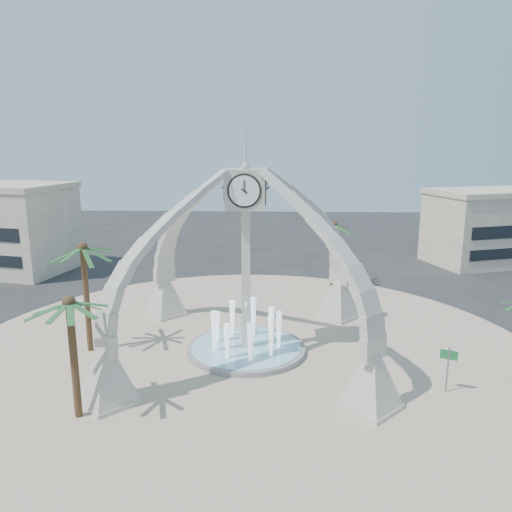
{
  "coord_description": "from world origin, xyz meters",
  "views": [
    {
      "loc": [
        1.97,
        -31.5,
        13.96
      ],
      "look_at": [
        0.57,
        2.0,
        6.25
      ],
      "focal_mm": 35.0,
      "sensor_mm": 36.0,
      "label": 1
    }
  ],
  "objects_px": {
    "fountain": "(246,348)",
    "palm_west": "(83,249)",
    "clock_tower": "(246,259)",
    "palm_south": "(69,304)",
    "street_sign": "(448,360)",
    "palm_north": "(334,225)"
  },
  "relations": [
    {
      "from": "fountain",
      "to": "palm_west",
      "type": "xyz_separation_m",
      "value": [
        -10.65,
        -0.25,
        6.83
      ]
    },
    {
      "from": "clock_tower",
      "to": "fountain",
      "type": "xyz_separation_m",
      "value": [
        0.0,
        0.0,
        -6.2
      ]
    },
    {
      "from": "clock_tower",
      "to": "fountain",
      "type": "distance_m",
      "value": 6.2
    },
    {
      "from": "palm_south",
      "to": "street_sign",
      "type": "relative_size",
      "value": 2.54
    },
    {
      "from": "palm_west",
      "to": "palm_north",
      "type": "relative_size",
      "value": 1.17
    },
    {
      "from": "palm_south",
      "to": "street_sign",
      "type": "xyz_separation_m",
      "value": [
        19.89,
        3.39,
        -4.17
      ]
    },
    {
      "from": "fountain",
      "to": "palm_west",
      "type": "relative_size",
      "value": 1.0
    },
    {
      "from": "palm_west",
      "to": "palm_south",
      "type": "xyz_separation_m",
      "value": [
        2.44,
        -8.28,
        -0.96
      ]
    },
    {
      "from": "clock_tower",
      "to": "street_sign",
      "type": "relative_size",
      "value": 6.48
    },
    {
      "from": "palm_north",
      "to": "street_sign",
      "type": "xyz_separation_m",
      "value": [
        4.17,
        -21.49,
        -4.08
      ]
    },
    {
      "from": "palm_north",
      "to": "palm_south",
      "type": "distance_m",
      "value": 29.43
    },
    {
      "from": "palm_west",
      "to": "clock_tower",
      "type": "bearing_deg",
      "value": 1.33
    },
    {
      "from": "fountain",
      "to": "palm_south",
      "type": "xyz_separation_m",
      "value": [
        -8.2,
        -8.53,
        5.86
      ]
    },
    {
      "from": "fountain",
      "to": "palm_south",
      "type": "relative_size",
      "value": 1.14
    },
    {
      "from": "fountain",
      "to": "palm_south",
      "type": "bearing_deg",
      "value": -133.89
    },
    {
      "from": "palm_south",
      "to": "street_sign",
      "type": "height_order",
      "value": "palm_south"
    },
    {
      "from": "clock_tower",
      "to": "palm_north",
      "type": "bearing_deg",
      "value": 65.3
    },
    {
      "from": "fountain",
      "to": "palm_north",
      "type": "bearing_deg",
      "value": 65.3
    },
    {
      "from": "fountain",
      "to": "palm_north",
      "type": "distance_m",
      "value": 18.9
    },
    {
      "from": "palm_west",
      "to": "street_sign",
      "type": "relative_size",
      "value": 2.9
    },
    {
      "from": "clock_tower",
      "to": "palm_south",
      "type": "height_order",
      "value": "clock_tower"
    },
    {
      "from": "clock_tower",
      "to": "palm_north",
      "type": "xyz_separation_m",
      "value": [
        7.52,
        16.35,
        -0.43
      ]
    }
  ]
}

